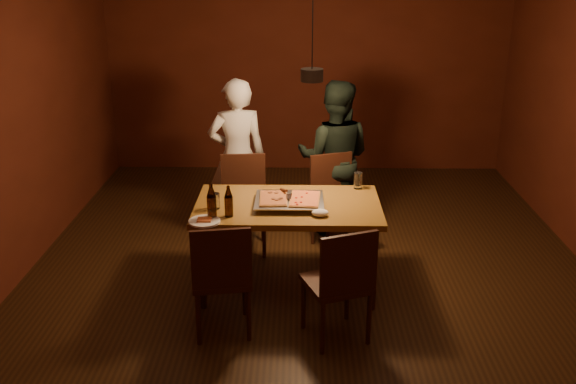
{
  "coord_description": "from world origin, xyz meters",
  "views": [
    {
      "loc": [
        -0.1,
        -5.09,
        2.64
      ],
      "look_at": [
        -0.19,
        -0.24,
        0.85
      ],
      "focal_mm": 40.0,
      "sensor_mm": 36.0,
      "label": 1
    }
  ],
  "objects_px": {
    "beer_bottle_b": "(229,201)",
    "diner_dark": "(334,158)",
    "plate_slice": "(204,221)",
    "diner_white": "(237,156)",
    "chair_near_right": "(342,275)",
    "beer_bottle_a": "(212,201)",
    "dining_table": "(288,212)",
    "chair_far_left": "(244,194)",
    "chair_far_right": "(335,193)",
    "chair_near_left": "(221,270)",
    "pendant_lamp": "(312,74)",
    "pizza_tray": "(289,202)"
  },
  "relations": [
    {
      "from": "chair_far_left",
      "to": "chair_near_right",
      "type": "relative_size",
      "value": 0.89
    },
    {
      "from": "beer_bottle_b",
      "to": "pendant_lamp",
      "type": "distance_m",
      "value": 1.21
    },
    {
      "from": "chair_near_right",
      "to": "plate_slice",
      "type": "height_order",
      "value": "chair_near_right"
    },
    {
      "from": "chair_near_left",
      "to": "chair_far_left",
      "type": "bearing_deg",
      "value": 79.4
    },
    {
      "from": "chair_near_left",
      "to": "diner_white",
      "type": "height_order",
      "value": "diner_white"
    },
    {
      "from": "chair_far_left",
      "to": "chair_far_right",
      "type": "height_order",
      "value": "same"
    },
    {
      "from": "dining_table",
      "to": "chair_near_right",
      "type": "relative_size",
      "value": 2.75
    },
    {
      "from": "dining_table",
      "to": "pendant_lamp",
      "type": "distance_m",
      "value": 1.13
    },
    {
      "from": "beer_bottle_b",
      "to": "diner_dark",
      "type": "relative_size",
      "value": 0.16
    },
    {
      "from": "beer_bottle_b",
      "to": "pendant_lamp",
      "type": "relative_size",
      "value": 0.23
    },
    {
      "from": "beer_bottle_b",
      "to": "diner_white",
      "type": "distance_m",
      "value": 1.49
    },
    {
      "from": "chair_near_left",
      "to": "pendant_lamp",
      "type": "distance_m",
      "value": 1.71
    },
    {
      "from": "chair_near_right",
      "to": "dining_table",
      "type": "bearing_deg",
      "value": 93.6
    },
    {
      "from": "chair_near_left",
      "to": "diner_white",
      "type": "relative_size",
      "value": 0.31
    },
    {
      "from": "beer_bottle_a",
      "to": "chair_near_left",
      "type": "bearing_deg",
      "value": -75.77
    },
    {
      "from": "beer_bottle_b",
      "to": "plate_slice",
      "type": "height_order",
      "value": "beer_bottle_b"
    },
    {
      "from": "chair_far_left",
      "to": "pendant_lamp",
      "type": "xyz_separation_m",
      "value": [
        0.62,
        -0.55,
        1.22
      ]
    },
    {
      "from": "plate_slice",
      "to": "diner_dark",
      "type": "xyz_separation_m",
      "value": [
        1.06,
        1.59,
        0.01
      ]
    },
    {
      "from": "chair_near_right",
      "to": "beer_bottle_a",
      "type": "bearing_deg",
      "value": 130.38
    },
    {
      "from": "chair_far_right",
      "to": "pendant_lamp",
      "type": "relative_size",
      "value": 0.49
    },
    {
      "from": "plate_slice",
      "to": "pendant_lamp",
      "type": "distance_m",
      "value": 1.44
    },
    {
      "from": "chair_near_left",
      "to": "diner_dark",
      "type": "xyz_separation_m",
      "value": [
        0.9,
        1.95,
        0.23
      ]
    },
    {
      "from": "beer_bottle_a",
      "to": "plate_slice",
      "type": "bearing_deg",
      "value": -120.03
    },
    {
      "from": "chair_far_left",
      "to": "chair_far_right",
      "type": "bearing_deg",
      "value": 177.55
    },
    {
      "from": "plate_slice",
      "to": "diner_white",
      "type": "relative_size",
      "value": 0.15
    },
    {
      "from": "dining_table",
      "to": "beer_bottle_a",
      "type": "bearing_deg",
      "value": -151.12
    },
    {
      "from": "pizza_tray",
      "to": "diner_white",
      "type": "height_order",
      "value": "diner_white"
    },
    {
      "from": "chair_near_left",
      "to": "pendant_lamp",
      "type": "xyz_separation_m",
      "value": [
        0.65,
        1.0,
        1.22
      ]
    },
    {
      "from": "beer_bottle_a",
      "to": "chair_near_right",
      "type": "bearing_deg",
      "value": -28.12
    },
    {
      "from": "chair_far_right",
      "to": "diner_dark",
      "type": "bearing_deg",
      "value": -112.39
    },
    {
      "from": "chair_far_left",
      "to": "chair_near_right",
      "type": "height_order",
      "value": "same"
    },
    {
      "from": "chair_far_right",
      "to": "chair_near_left",
      "type": "relative_size",
      "value": 1.12
    },
    {
      "from": "chair_near_right",
      "to": "diner_dark",
      "type": "height_order",
      "value": "diner_dark"
    },
    {
      "from": "plate_slice",
      "to": "diner_white",
      "type": "height_order",
      "value": "diner_white"
    },
    {
      "from": "pendant_lamp",
      "to": "beer_bottle_a",
      "type": "bearing_deg",
      "value": -143.6
    },
    {
      "from": "chair_far_left",
      "to": "pizza_tray",
      "type": "xyz_separation_m",
      "value": [
        0.44,
        -0.82,
        0.24
      ]
    },
    {
      "from": "pizza_tray",
      "to": "plate_slice",
      "type": "distance_m",
      "value": 0.74
    },
    {
      "from": "dining_table",
      "to": "chair_far_left",
      "type": "relative_size",
      "value": 3.09
    },
    {
      "from": "dining_table",
      "to": "chair_near_right",
      "type": "xyz_separation_m",
      "value": [
        0.39,
        -0.83,
        -0.14
      ]
    },
    {
      "from": "beer_bottle_b",
      "to": "diner_dark",
      "type": "height_order",
      "value": "diner_dark"
    },
    {
      "from": "chair_far_left",
      "to": "chair_far_right",
      "type": "relative_size",
      "value": 0.89
    },
    {
      "from": "chair_far_left",
      "to": "chair_far_right",
      "type": "xyz_separation_m",
      "value": [
        0.86,
        0.04,
        0.0
      ]
    },
    {
      "from": "beer_bottle_b",
      "to": "plate_slice",
      "type": "distance_m",
      "value": 0.24
    },
    {
      "from": "beer_bottle_b",
      "to": "pendant_lamp",
      "type": "xyz_separation_m",
      "value": [
        0.64,
        0.52,
        0.89
      ]
    },
    {
      "from": "chair_far_right",
      "to": "chair_near_left",
      "type": "xyz_separation_m",
      "value": [
        -0.89,
        -1.59,
        0.0
      ]
    },
    {
      "from": "chair_far_right",
      "to": "chair_near_left",
      "type": "bearing_deg",
      "value": 39.57
    },
    {
      "from": "beer_bottle_a",
      "to": "diner_dark",
      "type": "distance_m",
      "value": 1.82
    },
    {
      "from": "chair_near_left",
      "to": "diner_dark",
      "type": "relative_size",
      "value": 0.32
    },
    {
      "from": "diner_dark",
      "to": "plate_slice",
      "type": "bearing_deg",
      "value": 65.31
    },
    {
      "from": "beer_bottle_b",
      "to": "diner_dark",
      "type": "distance_m",
      "value": 1.72
    }
  ]
}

